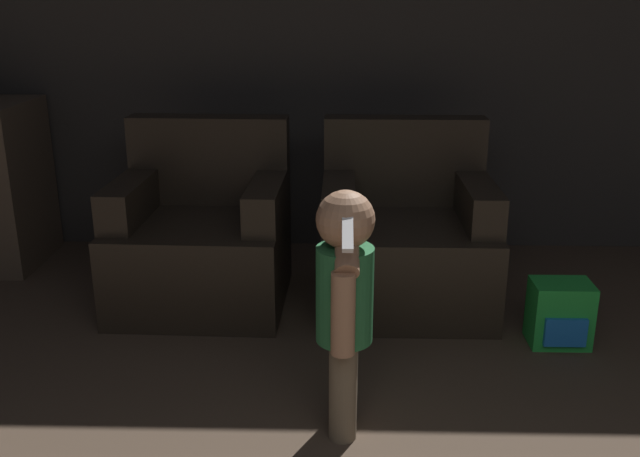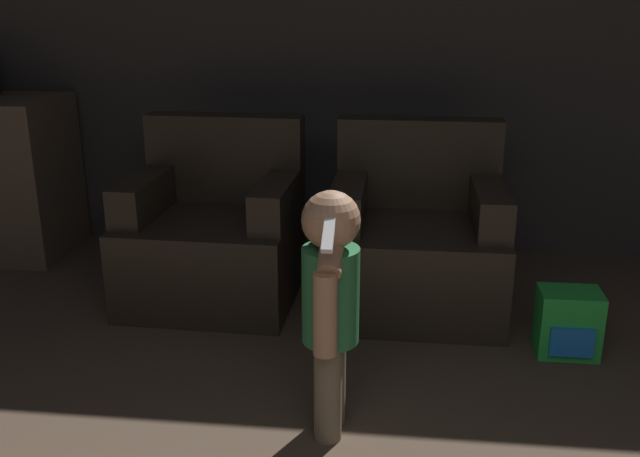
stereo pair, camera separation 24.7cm
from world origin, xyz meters
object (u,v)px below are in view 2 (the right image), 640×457
at_px(armchair_right, 416,243).
at_px(toy_backpack, 568,323).
at_px(person_toddler, 330,296).
at_px(armchair_left, 215,236).

relative_size(armchair_right, toy_backpack, 3.08).
distance_m(person_toddler, toy_backpack, 1.28).
xyz_separation_m(person_toddler, toy_backpack, (0.99, 0.71, -0.39)).
bearing_deg(armchair_left, toy_backpack, -13.66).
distance_m(armchair_left, armchair_right, 1.05).
relative_size(armchair_left, person_toddler, 1.00).
relative_size(person_toddler, toy_backpack, 3.07).
bearing_deg(armchair_left, armchair_right, 1.76).
height_order(armchair_left, toy_backpack, armchair_left).
height_order(armchair_right, toy_backpack, armchair_right).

